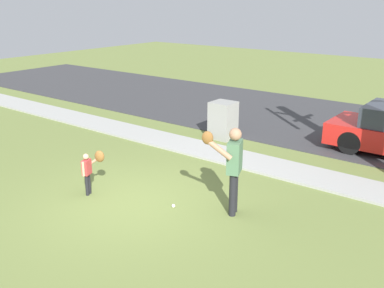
{
  "coord_description": "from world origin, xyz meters",
  "views": [
    {
      "loc": [
        6.04,
        -5.89,
        4.1
      ],
      "look_at": [
        0.41,
        1.49,
        1.0
      ],
      "focal_mm": 40.87,
      "sensor_mm": 36.0,
      "label": 1
    }
  ],
  "objects_px": {
    "baseball": "(173,206)",
    "utility_cabinet": "(223,120)",
    "person_adult": "(232,162)",
    "person_child": "(91,166)"
  },
  "relations": [
    {
      "from": "person_adult",
      "to": "baseball",
      "type": "relative_size",
      "value": 24.09
    },
    {
      "from": "person_adult",
      "to": "person_child",
      "type": "distance_m",
      "value": 3.14
    },
    {
      "from": "person_adult",
      "to": "utility_cabinet",
      "type": "distance_m",
      "value": 5.02
    },
    {
      "from": "person_adult",
      "to": "baseball",
      "type": "distance_m",
      "value": 1.59
    },
    {
      "from": "person_adult",
      "to": "baseball",
      "type": "xyz_separation_m",
      "value": [
        -1.08,
        -0.51,
        -1.05
      ]
    },
    {
      "from": "person_adult",
      "to": "utility_cabinet",
      "type": "xyz_separation_m",
      "value": [
        -2.9,
        4.07,
        -0.52
      ]
    },
    {
      "from": "person_child",
      "to": "baseball",
      "type": "relative_size",
      "value": 13.47
    },
    {
      "from": "utility_cabinet",
      "to": "person_child",
      "type": "bearing_deg",
      "value": -90.21
    },
    {
      "from": "person_child",
      "to": "utility_cabinet",
      "type": "height_order",
      "value": "utility_cabinet"
    },
    {
      "from": "baseball",
      "to": "utility_cabinet",
      "type": "bearing_deg",
      "value": 111.67
    }
  ]
}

